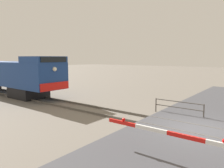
# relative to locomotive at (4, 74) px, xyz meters

# --- Properties ---
(ground_plane) EXTENTS (160.00, 160.00, 0.00)m
(ground_plane) POSITION_rel_locomotive_xyz_m (0.00, -19.91, -2.03)
(ground_plane) COLOR slate
(rail_track_left) EXTENTS (0.08, 80.00, 0.15)m
(rail_track_left) POSITION_rel_locomotive_xyz_m (-0.72, -19.91, -1.95)
(rail_track_left) COLOR #59544C
(rail_track_left) RESTS_ON ground_plane
(rail_track_right) EXTENTS (0.08, 80.00, 0.15)m
(rail_track_right) POSITION_rel_locomotive_xyz_m (0.72, -19.91, -1.95)
(rail_track_right) COLOR #59544C
(rail_track_right) RESTS_ON ground_plane
(road_surface) EXTENTS (36.00, 6.21, 0.14)m
(road_surface) POSITION_rel_locomotive_xyz_m (0.00, -19.91, -1.96)
(road_surface) COLOR #47474C
(road_surface) RESTS_ON ground_plane
(locomotive) EXTENTS (2.96, 17.70, 3.85)m
(locomotive) POSITION_rel_locomotive_xyz_m (0.00, 0.00, 0.00)
(locomotive) COLOR black
(locomotive) RESTS_ON ground_plane
(guard_railing) EXTENTS (0.08, 3.23, 0.95)m
(guard_railing) POSITION_rel_locomotive_xyz_m (2.41, -18.00, -1.40)
(guard_railing) COLOR #4C4742
(guard_railing) RESTS_ON ground_plane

